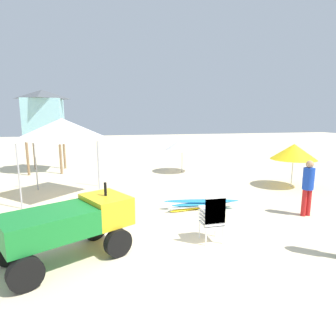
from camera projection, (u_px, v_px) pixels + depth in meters
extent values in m
plane|color=beige|center=(177.00, 258.00, 5.86)|extent=(80.00, 80.00, 0.00)
cube|color=#197A2D|center=(51.00, 224.00, 5.44)|extent=(2.10, 1.81, 0.50)
cube|color=gold|center=(106.00, 209.00, 6.21)|extent=(1.22, 1.35, 0.60)
cylinder|color=black|center=(105.00, 189.00, 6.13)|extent=(0.08, 0.08, 0.30)
cylinder|color=black|center=(94.00, 227.00, 6.69)|extent=(0.62, 0.44, 0.60)
cylinder|color=black|center=(118.00, 243.00, 5.88)|extent=(0.62, 0.44, 0.60)
cylinder|color=black|center=(10.00, 251.00, 5.52)|extent=(0.62, 0.44, 0.60)
cylinder|color=black|center=(26.00, 274.00, 4.71)|extent=(0.62, 0.44, 0.60)
cube|color=white|center=(211.00, 223.00, 6.58)|extent=(0.48, 0.48, 0.04)
cube|color=white|center=(215.00, 218.00, 6.34)|extent=(0.48, 0.04, 0.40)
cube|color=white|center=(211.00, 220.00, 6.57)|extent=(0.48, 0.48, 0.04)
cube|color=white|center=(215.00, 215.00, 6.32)|extent=(0.48, 0.04, 0.40)
cube|color=white|center=(211.00, 216.00, 6.55)|extent=(0.48, 0.48, 0.04)
cube|color=white|center=(215.00, 211.00, 6.30)|extent=(0.48, 0.04, 0.40)
cube|color=white|center=(211.00, 212.00, 6.53)|extent=(0.48, 0.48, 0.04)
cube|color=white|center=(215.00, 207.00, 6.29)|extent=(0.48, 0.04, 0.40)
cube|color=white|center=(212.00, 209.00, 6.52)|extent=(0.48, 0.48, 0.04)
cube|color=white|center=(216.00, 203.00, 6.27)|extent=(0.48, 0.04, 0.40)
cylinder|color=white|center=(216.00, 228.00, 6.87)|extent=(0.04, 0.04, 0.42)
cylinder|color=white|center=(199.00, 230.00, 6.78)|extent=(0.04, 0.04, 0.42)
cylinder|color=white|center=(223.00, 235.00, 6.47)|extent=(0.04, 0.04, 0.42)
cylinder|color=white|center=(206.00, 237.00, 6.37)|extent=(0.04, 0.04, 0.42)
ellipsoid|color=yellow|center=(196.00, 207.00, 9.00)|extent=(1.92, 0.68, 0.08)
ellipsoid|color=white|center=(197.00, 206.00, 8.91)|extent=(2.08, 0.47, 0.08)
ellipsoid|color=#268CCC|center=(204.00, 203.00, 8.89)|extent=(2.15, 0.28, 0.08)
ellipsoid|color=#268CCC|center=(201.00, 201.00, 8.87)|extent=(2.41, 0.78, 0.08)
cylinder|color=red|center=(304.00, 203.00, 8.27)|extent=(0.14, 0.14, 0.81)
cylinder|color=red|center=(309.00, 202.00, 8.31)|extent=(0.14, 0.14, 0.81)
cylinder|color=#193FB2|center=(308.00, 179.00, 8.16)|extent=(0.32, 0.32, 0.64)
sphere|color=tan|center=(310.00, 164.00, 8.08)|extent=(0.22, 0.22, 0.22)
cylinder|color=#B2B2B7|center=(19.00, 177.00, 8.81)|extent=(0.05, 0.05, 2.09)
cylinder|color=#B2B2B7|center=(99.00, 173.00, 9.38)|extent=(0.05, 0.05, 2.09)
cylinder|color=#B2B2B7|center=(36.00, 164.00, 11.15)|extent=(0.05, 0.05, 2.09)
cylinder|color=#B2B2B7|center=(99.00, 162.00, 11.71)|extent=(0.05, 0.05, 2.09)
pyramid|color=silver|center=(62.00, 129.00, 10.00)|extent=(2.45, 2.45, 0.78)
cylinder|color=olive|center=(27.00, 155.00, 13.95)|extent=(0.12, 0.12, 2.03)
cylinder|color=olive|center=(60.00, 154.00, 14.31)|extent=(0.12, 0.12, 2.03)
cylinder|color=olive|center=(34.00, 152.00, 15.44)|extent=(0.12, 0.12, 2.03)
cylinder|color=olive|center=(64.00, 151.00, 15.80)|extent=(0.12, 0.12, 2.03)
cube|color=#94D2DA|center=(44.00, 117.00, 14.53)|extent=(1.80, 1.80, 1.80)
pyramid|color=#4C5156|center=(42.00, 94.00, 14.32)|extent=(1.98, 1.98, 0.45)
cylinder|color=beige|center=(182.00, 155.00, 14.76)|extent=(0.04, 0.04, 1.83)
cone|color=white|center=(182.00, 144.00, 14.65)|extent=(1.83, 1.83, 0.64)
cylinder|color=beige|center=(293.00, 166.00, 11.64)|extent=(0.04, 0.04, 1.82)
cone|color=yellow|center=(294.00, 152.00, 11.53)|extent=(1.84, 1.84, 0.64)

